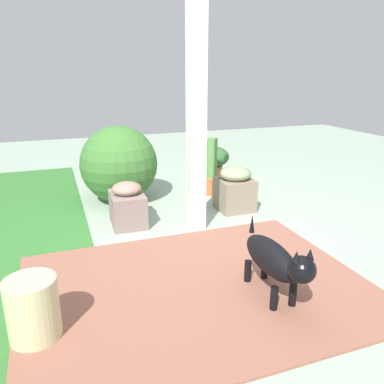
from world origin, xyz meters
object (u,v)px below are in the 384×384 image
(terracotta_pot_tall, at_px, (211,174))
(dog, at_px, (275,260))
(porch_pillar, at_px, (196,118))
(round_shrub, at_px, (119,164))
(stone_planter_nearest, at_px, (235,189))
(stone_planter_mid, at_px, (127,205))
(terracotta_pot_broad, at_px, (212,160))
(ceramic_urn, at_px, (33,310))

(terracotta_pot_tall, xyz_separation_m, dog, (-2.29, 0.51, 0.04))
(porch_pillar, height_order, round_shrub, porch_pillar)
(stone_planter_nearest, bearing_deg, stone_planter_mid, 91.27)
(stone_planter_nearest, distance_m, round_shrub, 1.36)
(stone_planter_mid, height_order, terracotta_pot_tall, terracotta_pot_tall)
(stone_planter_mid, distance_m, terracotta_pot_broad, 1.87)
(stone_planter_mid, xyz_separation_m, round_shrub, (0.76, -0.06, 0.24))
(ceramic_urn, bearing_deg, terracotta_pot_tall, -42.63)
(stone_planter_mid, bearing_deg, dog, -158.10)
(terracotta_pot_tall, distance_m, ceramic_urn, 2.96)
(stone_planter_nearest, relative_size, terracotta_pot_broad, 1.03)
(porch_pillar, height_order, stone_planter_nearest, porch_pillar)
(round_shrub, height_order, terracotta_pot_tall, round_shrub)
(stone_planter_mid, height_order, dog, dog)
(porch_pillar, height_order, stone_planter_mid, porch_pillar)
(porch_pillar, bearing_deg, terracotta_pot_broad, -28.23)
(porch_pillar, xyz_separation_m, stone_planter_mid, (0.31, 0.61, -0.86))
(terracotta_pot_tall, height_order, dog, terracotta_pot_tall)
(round_shrub, distance_m, dog, 2.48)
(porch_pillar, distance_m, ceramic_urn, 2.08)
(stone_planter_mid, xyz_separation_m, dog, (-1.64, -0.66, 0.09))
(terracotta_pot_broad, xyz_separation_m, terracotta_pot_tall, (-0.56, 0.25, -0.04))
(stone_planter_nearest, bearing_deg, ceramic_urn, 127.51)
(terracotta_pot_broad, relative_size, dog, 0.65)
(dog, bearing_deg, stone_planter_mid, 21.90)
(porch_pillar, bearing_deg, terracotta_pot_tall, -30.47)
(terracotta_pot_tall, height_order, ceramic_urn, terracotta_pot_tall)
(ceramic_urn, bearing_deg, stone_planter_mid, -28.65)
(round_shrub, relative_size, dog, 1.21)
(terracotta_pot_tall, bearing_deg, terracotta_pot_broad, -24.15)
(porch_pillar, height_order, terracotta_pot_tall, porch_pillar)
(porch_pillar, distance_m, dog, 1.54)
(stone_planter_nearest, xyz_separation_m, ceramic_urn, (-1.55, 2.02, -0.05))
(round_shrub, bearing_deg, porch_pillar, -152.85)
(porch_pillar, bearing_deg, dog, -177.84)
(stone_planter_nearest, xyz_separation_m, dog, (-1.67, 0.53, 0.05))
(dog, relative_size, ceramic_urn, 1.92)
(dog, bearing_deg, porch_pillar, 2.16)
(stone_planter_mid, relative_size, terracotta_pot_tall, 0.64)
(stone_planter_mid, height_order, terracotta_pot_broad, terracotta_pot_broad)
(stone_planter_mid, distance_m, round_shrub, 0.80)
(stone_planter_nearest, height_order, ceramic_urn, stone_planter_nearest)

